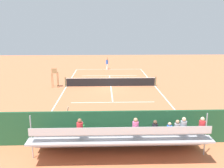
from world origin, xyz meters
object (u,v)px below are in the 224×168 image
(umpire_chair, at_px, (55,76))
(tennis_ball_near, at_px, (104,71))
(bleacher_stand, at_px, (123,138))
(courtside_bench, at_px, (159,129))
(tennis_player, at_px, (107,63))
(tennis_net, at_px, (111,82))
(equipment_bag, at_px, (130,136))
(line_judge, at_px, (67,122))
(tennis_racket, at_px, (102,69))

(umpire_chair, xyz_separation_m, tennis_ball_near, (-5.43, -9.73, -1.28))
(bleacher_stand, xyz_separation_m, umpire_chair, (6.39, -15.18, 0.34))
(courtside_bench, bearing_deg, tennis_player, -83.28)
(tennis_net, bearing_deg, umpire_chair, 2.06)
(tennis_net, height_order, tennis_player, tennis_player)
(equipment_bag, bearing_deg, tennis_player, -87.56)
(line_judge, bearing_deg, tennis_ball_near, -95.79)
(tennis_ball_near, xyz_separation_m, line_judge, (2.29, 22.62, 0.98))
(courtside_bench, bearing_deg, tennis_racket, -81.34)
(bleacher_stand, distance_m, tennis_racket, 26.28)
(tennis_net, relative_size, bleacher_stand, 1.14)
(umpire_chair, xyz_separation_m, equipment_bag, (-6.97, 13.18, -1.13))
(tennis_player, height_order, line_judge, same)
(umpire_chair, height_order, courtside_bench, umpire_chair)
(equipment_bag, distance_m, tennis_ball_near, 22.96)
(tennis_player, distance_m, line_judge, 24.29)
(umpire_chair, relative_size, tennis_racket, 4.00)
(courtside_bench, relative_size, tennis_racket, 3.37)
(tennis_net, distance_m, line_judge, 13.48)
(tennis_ball_near, bearing_deg, bleacher_stand, 92.21)
(tennis_racket, xyz_separation_m, tennis_ball_near, (-0.30, 1.32, 0.02))
(bleacher_stand, relative_size, tennis_ball_near, 137.27)
(equipment_bag, xyz_separation_m, tennis_ball_near, (1.55, -22.91, -0.15))
(tennis_net, xyz_separation_m, line_judge, (3.06, 13.11, 0.51))
(tennis_player, bearing_deg, tennis_net, 91.37)
(tennis_net, distance_m, equipment_bag, 13.43)
(tennis_net, distance_m, courtside_bench, 13.52)
(line_judge, bearing_deg, tennis_player, -96.62)
(tennis_racket, bearing_deg, line_judge, 85.25)
(bleacher_stand, distance_m, courtside_bench, 3.24)
(bleacher_stand, distance_m, line_judge, 3.98)
(bleacher_stand, bearing_deg, tennis_net, -89.29)
(umpire_chair, distance_m, tennis_player, 12.71)
(courtside_bench, bearing_deg, line_judge, -1.60)
(courtside_bench, relative_size, line_judge, 0.93)
(tennis_net, xyz_separation_m, courtside_bench, (-2.60, 13.27, 0.06))
(equipment_bag, distance_m, tennis_racket, 24.30)
(bleacher_stand, xyz_separation_m, tennis_player, (0.45, -26.42, 0.04))
(equipment_bag, relative_size, tennis_racket, 1.68)
(equipment_bag, xyz_separation_m, tennis_racket, (1.85, -24.23, -0.16))
(tennis_net, height_order, tennis_racket, tennis_net)
(tennis_net, relative_size, line_judge, 5.35)
(line_judge, bearing_deg, courtside_bench, 178.40)
(tennis_net, distance_m, tennis_ball_near, 9.55)
(bleacher_stand, relative_size, line_judge, 4.70)
(tennis_ball_near, bearing_deg, courtside_bench, 98.41)
(umpire_chair, xyz_separation_m, courtside_bench, (-8.80, 13.05, -0.76))
(equipment_bag, xyz_separation_m, line_judge, (3.84, -0.29, 0.84))
(tennis_net, height_order, bleacher_stand, bleacher_stand)
(bleacher_stand, distance_m, tennis_player, 26.42)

